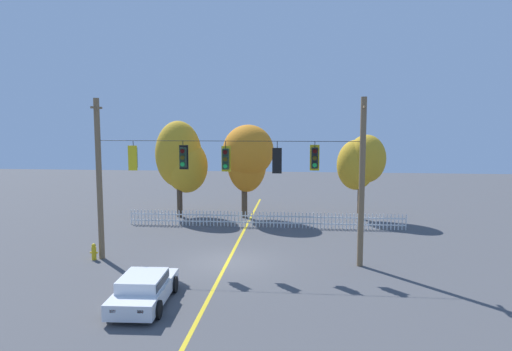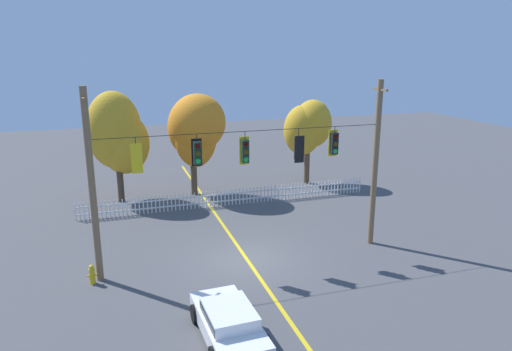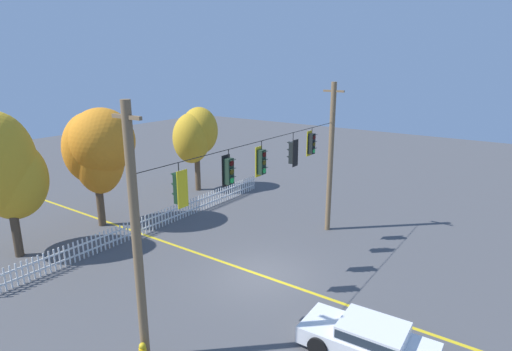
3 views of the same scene
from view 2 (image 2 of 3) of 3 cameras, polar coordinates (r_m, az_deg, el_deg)
The scene contains 14 objects.
ground at distance 21.18m, azimuth -1.10°, elevation -10.13°, with size 80.00×80.00×0.00m, color #4C4C4F.
lane_centerline_stripe at distance 21.18m, azimuth -1.10°, elevation -10.12°, with size 0.16×36.00×0.01m, color gold.
signal_support_span at distance 19.82m, azimuth -1.15°, elevation 0.24°, with size 12.62×1.10×7.73m.
traffic_signal_northbound_secondary at distance 18.84m, azimuth -14.26°, elevation 2.09°, with size 0.43×0.38×1.40m.
traffic_signal_southbound_primary at distance 19.12m, azimuth -7.12°, elevation 2.74°, with size 0.43×0.38×1.35m.
traffic_signal_northbound_primary at distance 19.59m, azimuth -1.34°, elevation 2.98°, with size 0.43×0.38×1.43m.
traffic_signal_eastbound_side at distance 20.37m, azimuth 5.15°, elevation 3.25°, with size 0.43×0.38×1.47m.
traffic_signal_westbound_side at distance 21.07m, azimuth 9.44°, elevation 3.86°, with size 0.43×0.38×1.34m.
white_picket_fence at distance 28.03m, azimuth -3.11°, elevation -2.64°, with size 17.37×0.06×0.98m.
autumn_maple_near_fence at distance 29.38m, azimuth -16.30°, elevation 4.60°, with size 3.64×2.85×6.67m.
autumn_maple_mid at distance 29.56m, azimuth -7.36°, elevation 5.81°, with size 3.49×3.59×6.41m.
autumn_oak_far_east at distance 32.17m, azimuth 6.25°, elevation 5.82°, with size 3.26×2.59×5.75m.
parked_car at distance 15.76m, azimuth -3.31°, elevation -17.24°, with size 1.97×4.06×1.15m.
fire_hydrant at distance 20.10m, azimuth -19.22°, elevation -11.23°, with size 0.38×0.22×0.80m.
Camera 2 is at (-5.43, -18.38, 9.02)m, focal length 33.05 mm.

